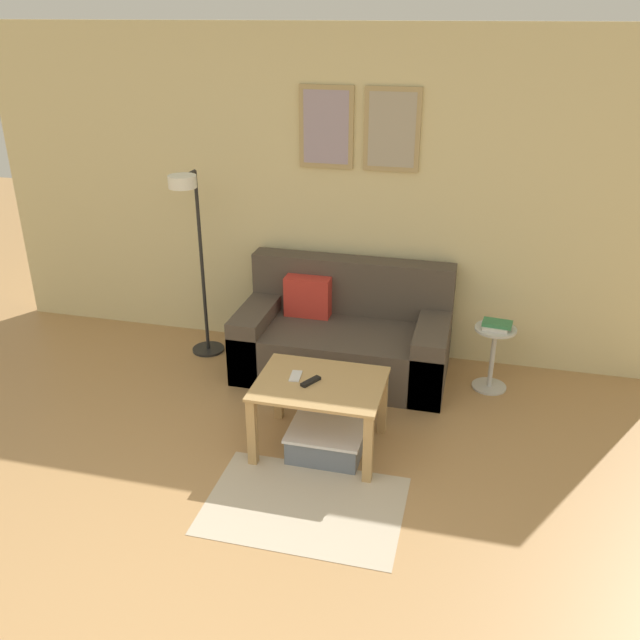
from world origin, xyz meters
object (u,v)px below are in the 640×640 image
object	(u,v)px
book_stack	(497,325)
remote_control	(311,381)
storage_bin	(327,438)
coffee_table	(320,396)
side_table	(493,352)
cell_phone	(296,376)
couch	(344,337)
floor_lamp	(192,237)

from	to	relation	value
book_stack	remote_control	bearing A→B (deg)	-136.08
storage_bin	coffee_table	bearing A→B (deg)	150.59
side_table	cell_phone	world-z (taller)	side_table
couch	floor_lamp	xyz separation A→B (m)	(-1.18, -0.09, 0.76)
coffee_table	floor_lamp	bearing A→B (deg)	141.98
storage_bin	floor_lamp	distance (m)	1.91
floor_lamp	cell_phone	size ratio (longest dim) A/B	10.94
side_table	remote_control	xyz separation A→B (m)	(-1.12, -1.08, 0.20)
couch	storage_bin	size ratio (longest dim) A/B	3.35
book_stack	remote_control	world-z (taller)	book_stack
storage_bin	book_stack	world-z (taller)	book_stack
couch	side_table	world-z (taller)	couch
floor_lamp	remote_control	world-z (taller)	floor_lamp
side_table	coffee_table	bearing A→B (deg)	-135.12
book_stack	coffee_table	bearing A→B (deg)	-135.15
remote_control	floor_lamp	bearing A→B (deg)	169.62
couch	remote_control	xyz separation A→B (m)	(0.02, -1.09, 0.21)
storage_bin	couch	bearing A→B (deg)	96.96
storage_bin	cell_phone	size ratio (longest dim) A/B	3.43
coffee_table	book_stack	distance (m)	1.51
floor_lamp	side_table	world-z (taller)	floor_lamp
storage_bin	floor_lamp	bearing A→B (deg)	142.33
couch	cell_phone	bearing A→B (deg)	-95.19
coffee_table	book_stack	size ratio (longest dim) A/B	3.62
side_table	book_stack	bearing A→B (deg)	23.56
book_stack	cell_phone	size ratio (longest dim) A/B	1.59
cell_phone	remote_control	bearing A→B (deg)	-30.82
storage_bin	remote_control	distance (m)	0.42
couch	coffee_table	distance (m)	1.07
coffee_table	side_table	distance (m)	1.50
couch	cell_phone	xyz separation A→B (m)	(-0.09, -1.03, 0.20)
couch	book_stack	distance (m)	1.17
couch	coffee_table	xyz separation A→B (m)	(0.08, -1.07, 0.10)
remote_control	book_stack	bearing A→B (deg)	73.35
storage_bin	side_table	world-z (taller)	side_table
cell_phone	coffee_table	bearing A→B (deg)	-17.24
coffee_table	storage_bin	size ratio (longest dim) A/B	1.68
couch	coffee_table	bearing A→B (deg)	-85.97
floor_lamp	cell_phone	xyz separation A→B (m)	(1.08, -0.94, -0.55)
book_stack	floor_lamp	bearing A→B (deg)	-177.99
couch	coffee_table	size ratio (longest dim) A/B	2.00
couch	storage_bin	distance (m)	1.12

